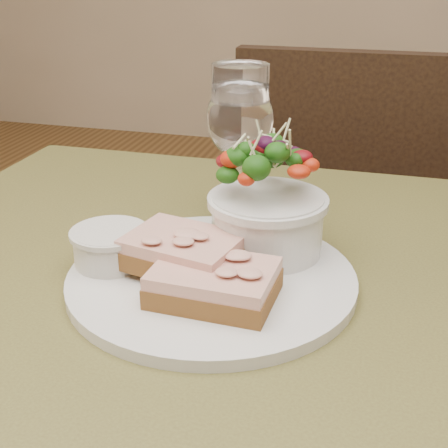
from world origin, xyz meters
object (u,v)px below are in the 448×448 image
(dinner_plate, at_px, (212,279))
(sandwich_front, at_px, (214,283))
(chair_far, at_px, (344,315))
(wine_glass, at_px, (240,123))
(sandwich_back, at_px, (184,251))
(ramekin, at_px, (110,245))
(cafe_table, at_px, (209,379))
(salad_bowl, at_px, (268,198))

(dinner_plate, relative_size, sandwich_front, 2.50)
(chair_far, distance_m, wine_glass, 0.82)
(sandwich_front, bearing_deg, sandwich_back, 140.07)
(chair_far, distance_m, ramekin, 0.89)
(chair_far, bearing_deg, cafe_table, 82.44)
(sandwich_front, relative_size, ramekin, 1.55)
(chair_far, distance_m, salad_bowl, 0.84)
(cafe_table, height_order, salad_bowl, salad_bowl)
(salad_bowl, distance_m, wine_glass, 0.11)
(chair_far, height_order, sandwich_back, chair_far)
(sandwich_back, bearing_deg, dinner_plate, 22.33)
(dinner_plate, relative_size, sandwich_back, 2.32)
(dinner_plate, distance_m, salad_bowl, 0.10)
(salad_bowl, xyz_separation_m, wine_glass, (-0.05, 0.09, 0.05))
(chair_far, bearing_deg, sandwich_front, 83.67)
(cafe_table, distance_m, ramekin, 0.17)
(sandwich_front, distance_m, salad_bowl, 0.12)
(ramekin, bearing_deg, chair_far, 74.42)
(sandwich_front, xyz_separation_m, sandwich_back, (-0.04, 0.04, 0.01))
(sandwich_back, relative_size, ramekin, 1.67)
(sandwich_back, distance_m, salad_bowl, 0.10)
(chair_far, xyz_separation_m, dinner_plate, (-0.10, -0.72, 0.46))
(chair_far, xyz_separation_m, salad_bowl, (-0.06, -0.65, 0.53))
(salad_bowl, bearing_deg, sandwich_back, -134.21)
(cafe_table, bearing_deg, wine_glass, 94.24)
(chair_far, height_order, sandwich_front, chair_far)
(sandwich_front, bearing_deg, chair_far, 86.52)
(chair_far, relative_size, sandwich_back, 7.35)
(cafe_table, xyz_separation_m, sandwich_front, (0.01, -0.02, 0.13))
(sandwich_front, relative_size, wine_glass, 0.65)
(chair_far, xyz_separation_m, ramekin, (-0.20, -0.72, 0.49))
(ramekin, height_order, salad_bowl, salad_bowl)
(cafe_table, distance_m, salad_bowl, 0.20)
(dinner_plate, height_order, sandwich_front, sandwich_front)
(dinner_plate, distance_m, sandwich_back, 0.04)
(sandwich_back, height_order, ramekin, sandwich_back)
(ramekin, relative_size, wine_glass, 0.42)
(cafe_table, xyz_separation_m, chair_far, (0.09, 0.74, -0.36))
(sandwich_back, xyz_separation_m, ramekin, (-0.08, 0.00, -0.00))
(salad_bowl, bearing_deg, wine_glass, 120.80)
(dinner_plate, xyz_separation_m, salad_bowl, (0.04, 0.07, 0.07))
(sandwich_front, height_order, wine_glass, wine_glass)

